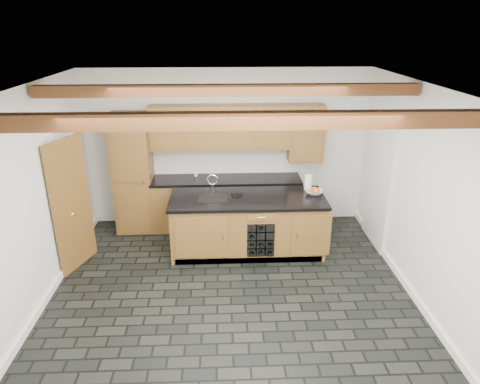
# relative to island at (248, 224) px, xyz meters

# --- Properties ---
(ground) EXTENTS (5.00, 5.00, 0.00)m
(ground) POSITION_rel_island_xyz_m (-0.31, -1.28, -0.46)
(ground) COLOR black
(ground) RESTS_ON ground
(room_shell) EXTENTS (5.01, 5.00, 5.00)m
(room_shell) POSITION_rel_island_xyz_m (-0.39, -0.75, 1.06)
(room_shell) COLOR white
(room_shell) RESTS_ON ground
(back_cabinetry) EXTENTS (3.65, 0.62, 2.20)m
(back_cabinetry) POSITION_rel_island_xyz_m (-0.68, 0.95, 0.52)
(back_cabinetry) COLOR brown
(back_cabinetry) RESTS_ON ground
(island) EXTENTS (2.48, 0.96, 0.93)m
(island) POSITION_rel_island_xyz_m (0.00, 0.00, 0.00)
(island) COLOR brown
(island) RESTS_ON ground
(faucet) EXTENTS (0.45, 0.40, 0.34)m
(faucet) POSITION_rel_island_xyz_m (-0.56, 0.05, 0.50)
(faucet) COLOR black
(faucet) RESTS_ON island
(kitchen_scale) EXTENTS (0.18, 0.12, 0.05)m
(kitchen_scale) POSITION_rel_island_xyz_m (-0.17, 0.14, 0.49)
(kitchen_scale) COLOR black
(kitchen_scale) RESTS_ON island
(fruit_bowl) EXTENTS (0.33, 0.33, 0.07)m
(fruit_bowl) POSITION_rel_island_xyz_m (1.07, 0.11, 0.50)
(fruit_bowl) COLOR beige
(fruit_bowl) RESTS_ON island
(fruit_cluster) EXTENTS (0.16, 0.17, 0.07)m
(fruit_cluster) POSITION_rel_island_xyz_m (1.07, 0.11, 0.53)
(fruit_cluster) COLOR #AD3117
(fruit_cluster) RESTS_ON fruit_bowl
(paper_towel) EXTENTS (0.13, 0.13, 0.24)m
(paper_towel) POSITION_rel_island_xyz_m (1.01, 0.33, 0.59)
(paper_towel) COLOR white
(paper_towel) RESTS_ON island
(mug) EXTENTS (0.12, 0.12, 0.09)m
(mug) POSITION_rel_island_xyz_m (-0.87, 1.04, 0.51)
(mug) COLOR white
(mug) RESTS_ON back_cabinetry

